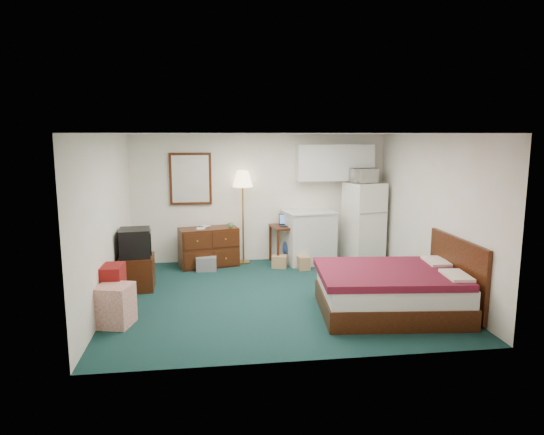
{
  "coord_description": "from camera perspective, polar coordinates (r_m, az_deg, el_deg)",
  "views": [
    {
      "loc": [
        -1.04,
        -7.2,
        2.48
      ],
      "look_at": [
        -0.06,
        0.08,
        1.23
      ],
      "focal_mm": 32.0,
      "sensor_mm": 36.0,
      "label": 1
    }
  ],
  "objects": [
    {
      "name": "mirror",
      "position": [
        9.46,
        -9.56,
        4.51
      ],
      "size": [
        0.8,
        0.06,
        1.0
      ],
      "primitive_type": null,
      "color": "white",
      "rests_on": "walls"
    },
    {
      "name": "fridge",
      "position": [
        9.73,
        10.73,
        -0.55
      ],
      "size": [
        0.79,
        0.79,
        1.56
      ],
      "primitive_type": null,
      "rotation": [
        0.0,
        0.0,
        0.27
      ],
      "color": "white",
      "rests_on": "floor"
    },
    {
      "name": "floor_lamp",
      "position": [
        9.41,
        -3.43,
        0.01
      ],
      "size": [
        0.47,
        0.47,
        1.81
      ],
      "primitive_type": null,
      "rotation": [
        0.0,
        0.0,
        0.24
      ],
      "color": "#B88136",
      "rests_on": "floor"
    },
    {
      "name": "cardboard_box_a",
      "position": [
        9.22,
        0.87,
        -5.19
      ],
      "size": [
        0.32,
        0.29,
        0.23
      ],
      "primitive_type": null,
      "rotation": [
        0.0,
        0.0,
        -0.26
      ],
      "color": "#8F7252",
      "rests_on": "floor"
    },
    {
      "name": "book_a",
      "position": [
        9.16,
        -8.86,
        -0.7
      ],
      "size": [
        0.16,
        0.02,
        0.21
      ],
      "primitive_type": "imported",
      "rotation": [
        0.0,
        0.0,
        -0.04
      ],
      "color": "#8F7252",
      "rests_on": "dresser"
    },
    {
      "name": "kitchen_counter",
      "position": [
        9.53,
        4.34,
        -2.36
      ],
      "size": [
        1.01,
        0.84,
        1.0
      ],
      "primitive_type": null,
      "rotation": [
        0.0,
        0.0,
        0.17
      ],
      "color": "silver",
      "rests_on": "floor"
    },
    {
      "name": "cardboard_box_b",
      "position": [
        9.11,
        3.73,
        -5.33
      ],
      "size": [
        0.23,
        0.27,
        0.25
      ],
      "primitive_type": null,
      "rotation": [
        0.0,
        0.0,
        0.09
      ],
      "color": "#8F7252",
      "rests_on": "floor"
    },
    {
      "name": "book_b",
      "position": [
        9.34,
        -8.29,
        -0.5
      ],
      "size": [
        0.14,
        0.1,
        0.2
      ],
      "primitive_type": "imported",
      "rotation": [
        0.0,
        0.0,
        0.57
      ],
      "color": "#8F7252",
      "rests_on": "dresser"
    },
    {
      "name": "dresser",
      "position": [
        9.33,
        -7.47,
        -3.46
      ],
      "size": [
        1.17,
        0.73,
        0.74
      ],
      "primitive_type": null,
      "rotation": [
        0.0,
        0.0,
        0.23
      ],
      "color": "black",
      "rests_on": "floor"
    },
    {
      "name": "walls",
      "position": [
        7.38,
        0.53,
        0.08
      ],
      "size": [
        5.01,
        4.51,
        2.5
      ],
      "color": "beige",
      "rests_on": "floor"
    },
    {
      "name": "desk",
      "position": [
        9.49,
        1.77,
        -3.16
      ],
      "size": [
        0.67,
        0.67,
        0.74
      ],
      "primitive_type": null,
      "rotation": [
        0.0,
        0.0,
        0.15
      ],
      "color": "black",
      "rests_on": "floor"
    },
    {
      "name": "laptop",
      "position": [
        9.35,
        1.85,
        -0.36
      ],
      "size": [
        0.32,
        0.26,
        0.22
      ],
      "primitive_type": null,
      "rotation": [
        0.0,
        0.0,
        -0.03
      ],
      "color": "black",
      "rests_on": "desk"
    },
    {
      "name": "exercise_ball",
      "position": [
        9.57,
        2.86,
        -3.65
      ],
      "size": [
        0.6,
        0.6,
        0.55
      ],
      "primitive_type": "sphere",
      "rotation": [
        0.0,
        0.0,
        -0.09
      ],
      "color": "navy",
      "rests_on": "floor"
    },
    {
      "name": "crt_tv",
      "position": [
        8.11,
        -15.81,
        -2.87
      ],
      "size": [
        0.54,
        0.57,
        0.45
      ],
      "primitive_type": null,
      "rotation": [
        0.0,
        0.0,
        0.1
      ],
      "color": "black",
      "rests_on": "tv_stand"
    },
    {
      "name": "ceiling",
      "position": [
        7.27,
        0.55,
        9.84
      ],
      "size": [
        5.0,
        4.5,
        0.01
      ],
      "primitive_type": "cube",
      "color": "beige",
      "rests_on": "walls"
    },
    {
      "name": "bed",
      "position": [
        7.08,
        13.73,
        -8.47
      ],
      "size": [
        2.07,
        1.69,
        0.62
      ],
      "primitive_type": null,
      "rotation": [
        0.0,
        0.0,
        -0.1
      ],
      "color": "#581624",
      "rests_on": "floor"
    },
    {
      "name": "floor",
      "position": [
        7.68,
        0.52,
        -9.15
      ],
      "size": [
        5.0,
        4.5,
        0.01
      ],
      "primitive_type": "cube",
      "color": "black",
      "rests_on": "ground"
    },
    {
      "name": "upper_cabinets",
      "position": [
        9.62,
        7.38,
        6.44
      ],
      "size": [
        1.5,
        0.35,
        0.7
      ],
      "primitive_type": null,
      "color": "silver",
      "rests_on": "walls"
    },
    {
      "name": "retail_box",
      "position": [
        6.79,
        -18.03,
        -9.79
      ],
      "size": [
        0.53,
        0.53,
        0.54
      ],
      "primitive_type": null,
      "rotation": [
        0.0,
        0.0,
        -0.26
      ],
      "color": "silver",
      "rests_on": "floor"
    },
    {
      "name": "microwave",
      "position": [
        9.56,
        10.64,
        5.07
      ],
      "size": [
        0.55,
        0.36,
        0.35
      ],
      "primitive_type": "imported",
      "rotation": [
        0.0,
        0.0,
        0.14
      ],
      "color": "white",
      "rests_on": "fridge"
    },
    {
      "name": "suitcase",
      "position": [
        7.13,
        -18.12,
        -8.13
      ],
      "size": [
        0.29,
        0.45,
        0.72
      ],
      "primitive_type": null,
      "rotation": [
        0.0,
        0.0,
        -0.04
      ],
      "color": "#5B040E",
      "rests_on": "floor"
    },
    {
      "name": "headboard",
      "position": [
        7.42,
        20.91,
        -6.05
      ],
      "size": [
        0.06,
        1.56,
        1.0
      ],
      "primitive_type": null,
      "color": "black",
      "rests_on": "walls"
    },
    {
      "name": "file_bin",
      "position": [
        9.1,
        -7.73,
        -5.38
      ],
      "size": [
        0.38,
        0.29,
        0.26
      ],
      "primitive_type": null,
      "rotation": [
        0.0,
        0.0,
        -0.02
      ],
      "color": "gray",
      "rests_on": "floor"
    },
    {
      "name": "tv_stand",
      "position": [
        8.23,
        -15.62,
        -6.26
      ],
      "size": [
        0.57,
        0.61,
        0.54
      ],
      "primitive_type": null,
      "rotation": [
        0.0,
        0.0,
        0.04
      ],
      "color": "black",
      "rests_on": "floor"
    },
    {
      "name": "mug",
      "position": [
        9.23,
        -4.91,
        -0.84
      ],
      "size": [
        0.14,
        0.14,
        0.12
      ],
      "primitive_type": "imported",
      "rotation": [
        0.0,
        0.0,
        0.51
      ],
      "color": "#5A8E4B",
      "rests_on": "dresser"
    }
  ]
}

